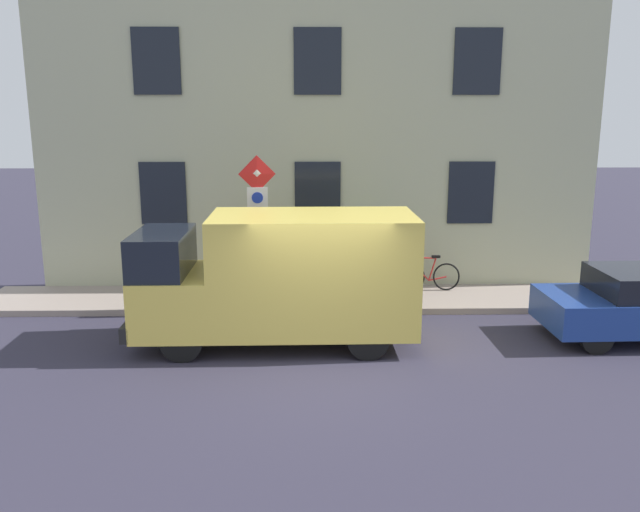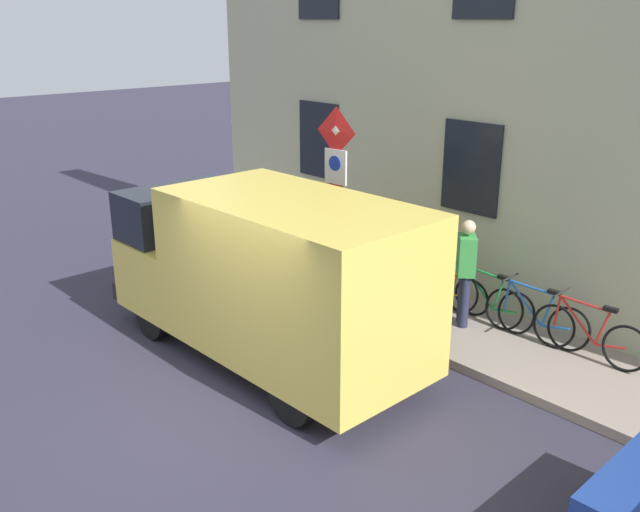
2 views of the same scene
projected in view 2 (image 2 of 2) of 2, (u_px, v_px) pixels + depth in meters
ground_plane at (237, 403)px, 9.00m from camera, size 80.00×80.00×0.00m
sidewalk_slab at (425, 317)px, 11.42m from camera, size 2.03×15.47×0.14m
building_facade at (491, 80)px, 11.07m from camera, size 0.75×13.47×7.62m
sign_post_stacked at (336, 185)px, 11.12m from camera, size 0.17×0.56×3.20m
delivery_van at (267, 273)px, 9.79m from camera, size 2.07×5.36×2.50m
bicycle_red at (588, 334)px, 9.78m from camera, size 0.46×1.71×0.89m
bicycle_blue at (535, 316)px, 10.37m from camera, size 0.46×1.72×0.89m
bicycle_green at (488, 300)px, 10.96m from camera, size 0.46×1.72×0.89m
bicycle_orange at (445, 286)px, 11.55m from camera, size 0.46×1.71×0.89m
pedestrian at (466, 269)px, 10.69m from camera, size 0.47×0.46×1.72m
litter_bin at (434, 312)px, 10.34m from camera, size 0.44×0.44×0.90m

